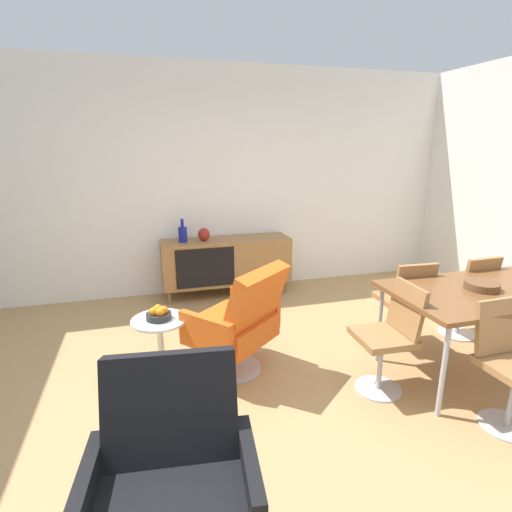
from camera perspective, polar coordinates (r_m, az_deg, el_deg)
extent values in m
plane|color=tan|center=(3.20, 3.70, -19.77)|extent=(8.32, 8.32, 0.00)
cube|color=white|center=(5.15, -5.88, 10.48)|extent=(6.80, 0.12, 2.80)
cube|color=olive|center=(5.05, -4.25, -0.69)|extent=(1.60, 0.44, 0.56)
cube|color=black|center=(4.78, -7.22, -1.69)|extent=(0.70, 0.01, 0.48)
cylinder|color=olive|center=(4.91, -12.28, -5.91)|extent=(0.03, 0.03, 0.16)
cylinder|color=olive|center=(5.20, 4.25, -4.39)|extent=(0.03, 0.03, 0.16)
cylinder|color=olive|center=(5.23, -12.54, -4.59)|extent=(0.03, 0.03, 0.16)
cylinder|color=olive|center=(5.50, 3.04, -3.23)|extent=(0.03, 0.03, 0.16)
cylinder|color=navy|center=(4.88, -10.42, 3.03)|extent=(0.10, 0.10, 0.18)
cylinder|color=navy|center=(4.85, -10.51, 4.66)|extent=(0.04, 0.04, 0.10)
ellipsoid|color=maroon|center=(4.91, -7.47, 3.09)|extent=(0.14, 0.14, 0.16)
cube|color=brown|center=(3.71, 30.43, -4.34)|extent=(1.60, 0.90, 0.04)
cylinder|color=#B7B7BC|center=(3.12, 25.20, -14.65)|extent=(0.04, 0.04, 0.70)
cylinder|color=#B7B7BC|center=(3.67, 17.23, -9.25)|extent=(0.04, 0.04, 0.70)
cylinder|color=#B7B7BC|center=(4.58, 32.64, -6.06)|extent=(0.04, 0.04, 0.70)
cylinder|color=brown|center=(3.65, 29.56, -3.71)|extent=(0.26, 0.26, 0.06)
cube|color=#9E7042|center=(3.20, 31.45, -8.52)|extent=(0.38, 0.10, 0.38)
cylinder|color=#B7B7BC|center=(3.30, 32.70, -16.86)|extent=(0.04, 0.04, 0.42)
cylinder|color=#B7B7BC|center=(3.40, 32.17, -19.84)|extent=(0.36, 0.36, 0.01)
cube|color=#9E7042|center=(4.00, 20.04, -5.86)|extent=(0.43, 0.43, 0.05)
cube|color=#9E7042|center=(3.79, 21.76, -3.76)|extent=(0.38, 0.11, 0.38)
cylinder|color=#B7B7BC|center=(4.09, 19.74, -8.96)|extent=(0.04, 0.04, 0.42)
cylinder|color=#B7B7BC|center=(4.18, 19.48, -11.55)|extent=(0.36, 0.36, 0.01)
cube|color=#9E7042|center=(4.44, 27.44, -4.62)|extent=(0.41, 0.41, 0.05)
cube|color=#9E7042|center=(4.26, 29.47, -2.64)|extent=(0.38, 0.10, 0.38)
cylinder|color=#B7B7BC|center=(4.52, 27.06, -7.46)|extent=(0.04, 0.04, 0.42)
cylinder|color=#B7B7BC|center=(4.60, 26.75, -9.84)|extent=(0.36, 0.36, 0.01)
cube|color=#9E7042|center=(3.21, 17.66, -10.97)|extent=(0.42, 0.42, 0.05)
cube|color=#9E7042|center=(3.22, 20.74, -7.01)|extent=(0.10, 0.38, 0.38)
cylinder|color=#B7B7BC|center=(3.32, 17.32, -14.65)|extent=(0.04, 0.04, 0.42)
cylinder|color=#B7B7BC|center=(3.43, 17.03, -17.64)|extent=(0.36, 0.36, 0.01)
cube|color=#D85919|center=(3.37, -3.41, -10.24)|extent=(0.82, 0.81, 0.20)
cube|color=#D85919|center=(3.12, 0.02, -6.20)|extent=(0.63, 0.59, 0.51)
cube|color=#D85919|center=(3.58, -0.19, -7.21)|extent=(0.37, 0.43, 0.28)
cube|color=#D85919|center=(3.11, -7.20, -11.04)|extent=(0.37, 0.43, 0.28)
cylinder|color=#B7B7BC|center=(3.48, -3.35, -13.80)|extent=(0.06, 0.06, 0.28)
cylinder|color=#B7B7BC|center=(3.55, -3.31, -15.66)|extent=(0.48, 0.48, 0.02)
cube|color=black|center=(2.01, -11.83, -31.68)|extent=(0.66, 0.63, 0.20)
cube|color=black|center=(1.98, -12.06, -20.43)|extent=(0.63, 0.34, 0.51)
cube|color=black|center=(2.00, -22.90, -29.71)|extent=(0.12, 0.51, 0.28)
cube|color=black|center=(1.96, -0.83, -29.51)|extent=(0.12, 0.51, 0.28)
cylinder|color=white|center=(3.29, -13.68, -8.89)|extent=(0.44, 0.44, 0.02)
cylinder|color=white|center=(3.40, -13.39, -12.88)|extent=(0.05, 0.05, 0.50)
cone|color=white|center=(3.52, -13.14, -16.33)|extent=(0.32, 0.32, 0.02)
cylinder|color=#262628|center=(3.27, -13.72, -8.33)|extent=(0.20, 0.20, 0.05)
sphere|color=orange|center=(3.25, -13.06, -7.56)|extent=(0.07, 0.07, 0.07)
sphere|color=orange|center=(3.29, -13.84, -7.32)|extent=(0.07, 0.07, 0.07)
sphere|color=orange|center=(3.25, -14.44, -7.71)|extent=(0.07, 0.07, 0.07)
sphere|color=orange|center=(3.22, -13.57, -7.84)|extent=(0.07, 0.07, 0.07)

